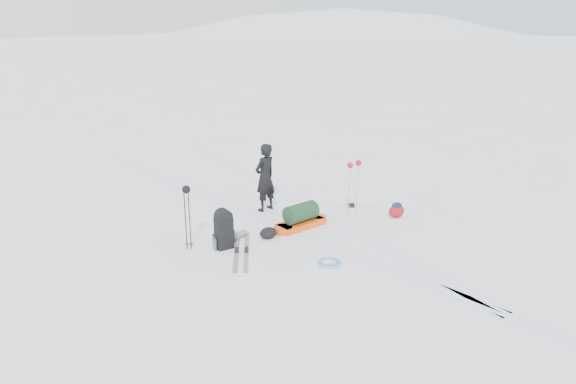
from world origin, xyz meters
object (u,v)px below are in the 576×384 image
Objects in this scene: expedition_rucksack at (226,229)px; ski_poles_black at (187,197)px; skier at (265,177)px; pulk_sled at (301,218)px.

ski_poles_black reaches higher than expedition_rucksack.
skier is 1.83× the size of expedition_rucksack.
skier is at bearing 38.86° from expedition_rucksack.
ski_poles_black reaches higher than pulk_sled.
pulk_sled is 1.95m from expedition_rucksack.
ski_poles_black is (-0.64, 0.41, 0.72)m from expedition_rucksack.
ski_poles_black is at bearing 166.76° from pulk_sled.
ski_poles_black is at bearing 9.00° from skier.
skier reaches higher than pulk_sled.
pulk_sled is 2.78m from ski_poles_black.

